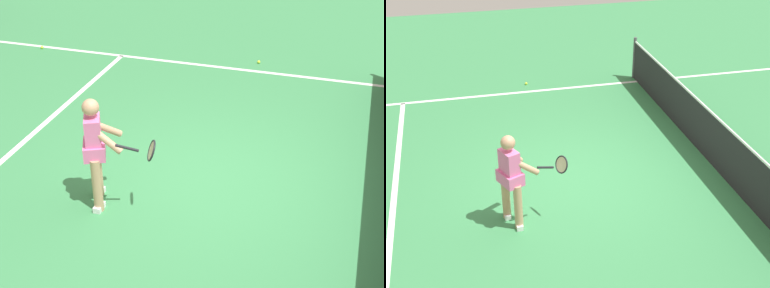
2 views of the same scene
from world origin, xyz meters
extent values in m
plane|color=#38844C|center=(0.00, 0.00, 0.00)|extent=(23.85, 23.85, 0.00)
cube|color=white|center=(0.00, -3.18, 0.00)|extent=(8.26, 0.10, 0.01)
cube|color=white|center=(-4.13, 0.00, 0.00)|extent=(0.10, 16.35, 0.01)
cylinder|color=tan|center=(0.86, -1.37, 0.39)|extent=(0.13, 0.13, 0.78)
cylinder|color=tan|center=(1.19, -1.22, 0.39)|extent=(0.13, 0.13, 0.78)
cube|color=white|center=(0.86, -1.37, 0.04)|extent=(0.20, 0.10, 0.08)
cube|color=white|center=(1.19, -1.22, 0.04)|extent=(0.20, 0.10, 0.08)
cube|color=pink|center=(1.03, -1.29, 1.04)|extent=(0.37, 0.32, 0.52)
cube|color=pink|center=(1.03, -1.29, 0.84)|extent=(0.48, 0.42, 0.20)
sphere|color=tan|center=(1.03, -1.29, 1.44)|extent=(0.22, 0.22, 0.22)
cylinder|color=tan|center=(0.83, -1.22, 1.06)|extent=(0.42, 0.38, 0.37)
cylinder|color=tan|center=(1.10, -1.09, 1.06)|extent=(0.09, 0.48, 0.37)
cylinder|color=black|center=(1.16, -0.77, 1.02)|extent=(0.16, 0.28, 0.14)
torus|color=black|center=(1.03, -0.50, 0.96)|extent=(0.31, 0.23, 0.28)
cylinder|color=beige|center=(1.03, -0.50, 0.96)|extent=(0.26, 0.18, 0.23)
sphere|color=#D1E533|center=(-4.59, -0.21, 0.03)|extent=(0.07, 0.07, 0.07)
sphere|color=#D1E533|center=(-4.00, -5.08, 0.03)|extent=(0.07, 0.07, 0.07)
camera|label=1|loc=(6.74, 1.79, 4.58)|focal=53.36mm
camera|label=2|loc=(8.05, -1.95, 5.23)|focal=50.74mm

